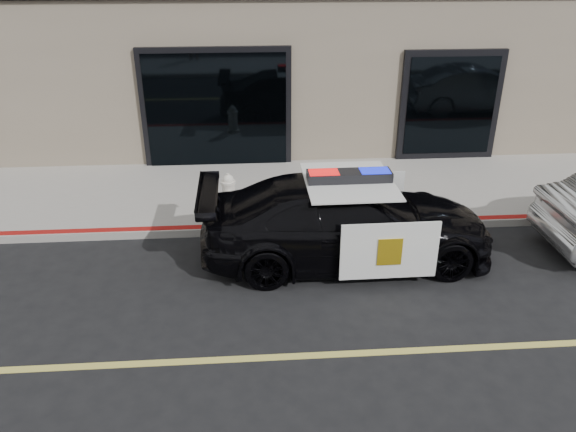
{
  "coord_description": "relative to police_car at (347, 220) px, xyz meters",
  "views": [
    {
      "loc": [
        -0.27,
        -5.83,
        4.95
      ],
      "look_at": [
        0.31,
        2.2,
        1.0
      ],
      "focal_mm": 35.0,
      "sensor_mm": 36.0,
      "label": 1
    }
  ],
  "objects": [
    {
      "name": "ground",
      "position": [
        -1.33,
        -2.52,
        -0.72
      ],
      "size": [
        120.0,
        120.0,
        0.0
      ],
      "primitive_type": "plane",
      "color": "black",
      "rests_on": "ground"
    },
    {
      "name": "fire_hydrant",
      "position": [
        -2.04,
        1.81,
        -0.22
      ],
      "size": [
        0.34,
        0.47,
        0.75
      ],
      "color": "white",
      "rests_on": "sidewalk_n"
    },
    {
      "name": "police_car",
      "position": [
        0.0,
        0.0,
        0.0
      ],
      "size": [
        2.31,
        4.97,
        1.62
      ],
      "color": "black",
      "rests_on": "ground"
    },
    {
      "name": "sidewalk_n",
      "position": [
        -1.33,
        2.73,
        -0.65
      ],
      "size": [
        60.0,
        3.5,
        0.15
      ],
      "primitive_type": "cube",
      "color": "gray",
      "rests_on": "ground"
    }
  ]
}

